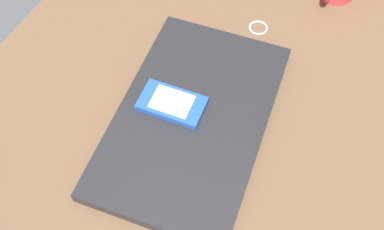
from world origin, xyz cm
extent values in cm
cube|color=brown|center=(0.00, 0.00, 1.50)|extent=(120.00, 80.00, 3.00)
cube|color=black|center=(1.36, -3.45, 4.00)|extent=(37.62, 25.55, 1.99)
cube|color=#1E479E|center=(1.17, -6.92, 5.50)|extent=(6.43, 10.25, 1.00)
cube|color=white|center=(1.17, -6.92, 6.07)|extent=(4.88, 6.43, 0.14)
torus|color=silver|center=(-21.14, -1.64, 3.18)|extent=(3.38, 3.38, 0.36)
camera|label=1|loc=(34.58, 13.05, 62.75)|focal=43.04mm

